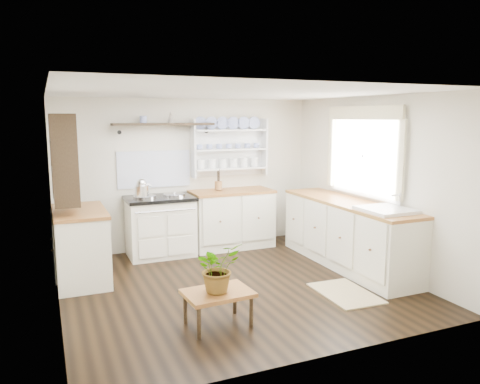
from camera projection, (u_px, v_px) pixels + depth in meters
name	position (u px, v px, depth m)	size (l,w,h in m)	color
floor	(235.00, 285.00, 5.71)	(4.00, 3.80, 0.01)	black
wall_back	(188.00, 174.00, 7.25)	(4.00, 0.02, 2.30)	beige
wall_right	(372.00, 183.00, 6.29)	(0.02, 3.80, 2.30)	beige
wall_left	(53.00, 204.00, 4.75)	(0.02, 3.80, 2.30)	beige
ceiling	(235.00, 93.00, 5.34)	(4.00, 3.80, 0.01)	white
window	(363.00, 151.00, 6.34)	(0.08, 1.55, 1.22)	white
aga_cooker	(161.00, 226.00, 6.85)	(0.98, 0.68, 0.91)	white
back_cabinets	(232.00, 218.00, 7.32)	(1.27, 0.63, 0.90)	silver
right_cabinets	(347.00, 233.00, 6.38)	(0.62, 2.43, 0.90)	silver
belfast_sink	(386.00, 220.00, 5.64)	(0.55, 0.60, 0.45)	white
left_cabinets	(81.00, 245.00, 5.80)	(0.62, 1.13, 0.90)	silver
plate_rack	(228.00, 147.00, 7.40)	(1.20, 0.22, 0.90)	white
high_shelf	(164.00, 125.00, 6.86)	(1.50, 0.29, 0.16)	black
left_shelving	(64.00, 157.00, 5.57)	(0.28, 0.80, 1.05)	black
kettle	(142.00, 188.00, 6.54)	(0.19, 0.19, 0.23)	silver
utensil_crock	(218.00, 185.00, 7.24)	(0.11, 0.11, 0.13)	olive
center_table	(218.00, 296.00, 4.55)	(0.68, 0.51, 0.35)	brown
potted_plant	(218.00, 267.00, 4.50)	(0.43, 0.38, 0.48)	#3F7233
floor_rug	(345.00, 293.00, 5.41)	(0.55, 0.85, 0.02)	#9A8059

